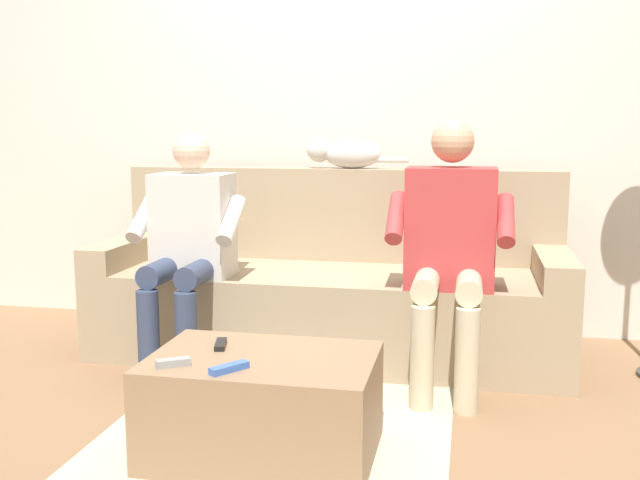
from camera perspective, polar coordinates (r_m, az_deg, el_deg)
The scene contains 11 objects.
ground_plane at distance 3.17m, azimuth -1.77°, elevation -12.51°, with size 8.00×8.00×0.00m, color #846042.
back_wall at distance 4.21m, azimuth 2.25°, elevation 10.71°, with size 5.16×0.06×2.58m, color beige.
couch at distance 3.77m, azimuth 0.83°, elevation -4.02°, with size 2.36×0.81×0.93m.
coffee_table at distance 2.63m, azimuth -4.47°, elevation -12.84°, with size 0.78×0.54×0.36m.
person_left_seated at distance 3.24m, azimuth 10.13°, elevation 0.05°, with size 0.55×0.56×1.19m.
person_right_seated at distance 3.50m, azimuth -10.28°, elevation 0.21°, with size 0.52×0.52×1.13m.
cat_on_backrest at distance 3.93m, azimuth 1.86°, elevation 6.88°, with size 0.55×0.14×0.17m.
remote_black at distance 2.69m, azimuth -7.80°, elevation -8.11°, with size 0.12×0.04×0.02m, color black.
remote_blue at distance 2.43m, azimuth -7.14°, elevation -9.93°, with size 0.14×0.04×0.02m, color #3860B7.
remote_gray at distance 2.51m, azimuth -11.45°, elevation -9.41°, with size 0.11×0.04×0.03m, color gray.
floor_rug at distance 2.84m, azimuth -3.50°, elevation -15.01°, with size 1.30×1.73×0.01m, color #B7AD93.
Camera 1 is at (-0.69, 3.47, 1.15)m, focal length 40.79 mm.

